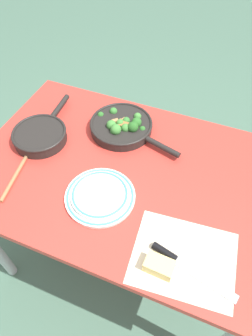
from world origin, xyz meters
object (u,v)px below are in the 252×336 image
Objects in this scene: skillet_broccoli at (122,126)px; cheese_block at (159,266)px; grater_knife at (181,263)px; wooden_spoon at (26,158)px; skillet_eggs at (40,135)px; dinner_plate_stack at (100,195)px.

skillet_broccoli reaches higher than cheese_block.
wooden_spoon is at bearing 178.58° from grater_knife.
skillet_eggs is at bearing -9.31° from wooden_spoon.
skillet_broccoli is 1.47× the size of grater_knife.
skillet_broccoli is 0.42m from wooden_spoon.
skillet_broccoli is 0.35m from skillet_eggs.
skillet_eggs reaches higher than wooden_spoon.
skillet_broccoli reaches higher than skillet_eggs.
dinner_plate_stack is at bearing -65.31° from skillet_broccoli.
cheese_block is at bearing -122.40° from skillet_eggs.
grater_knife is at bearing 34.06° from cheese_block.
wooden_spoon is 1.33× the size of dinner_plate_stack.
grater_knife reaches higher than wooden_spoon.
skillet_eggs is 1.49× the size of dinner_plate_stack.
skillet_eggs is 0.12m from wooden_spoon.
wooden_spoon is 3.73× the size of cheese_block.
dinner_plate_stack is at bearing -119.90° from skillet_eggs.
skillet_eggs is 4.19× the size of cheese_block.
dinner_plate_stack is (0.06, -0.36, -0.01)m from skillet_broccoli.
wooden_spoon is at bearing 176.59° from skillet_eggs.
skillet_eggs is 0.76m from grater_knife.
skillet_broccoli is at bearing 122.97° from cheese_block.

